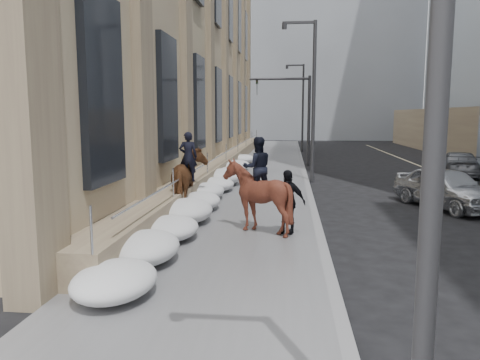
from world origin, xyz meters
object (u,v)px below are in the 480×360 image
Objects in this scene: mounted_horse_right at (257,192)px; car_grey at (459,164)px; mounted_horse_left at (190,178)px; pedestrian at (287,202)px; car_silver at (446,188)px.

mounted_horse_right is 0.55× the size of car_grey.
mounted_horse_right is at bearing 67.64° from car_grey.
car_grey is at bearing -145.37° from mounted_horse_left.
mounted_horse_right is 0.89m from pedestrian.
pedestrian is at bearing 133.63° from mounted_horse_left.
car_grey is at bearing 46.04° from car_silver.
mounted_horse_left is 0.61× the size of car_silver.
car_grey is (10.22, 13.87, -0.54)m from mounted_horse_right.
mounted_horse_right is at bearing 126.04° from mounted_horse_left.
pedestrian is 7.50m from car_silver.
car_silver is (9.17, 1.93, -0.48)m from mounted_horse_left.
pedestrian is at bearing -163.49° from car_silver.
pedestrian is (3.37, -2.81, -0.22)m from mounted_horse_left.
car_silver reaches higher than car_grey.
mounted_horse_right reaches higher than car_silver.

